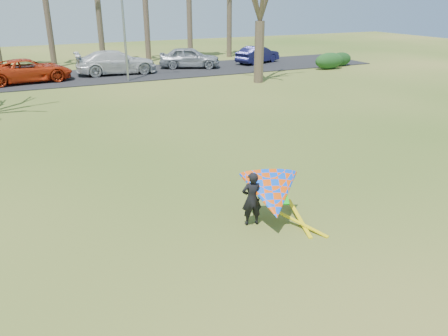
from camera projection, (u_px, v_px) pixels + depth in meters
name	position (u px, v px, depth m)	size (l,w,h in m)	color
ground	(258.00, 237.00, 10.70)	(100.00, 100.00, 0.00)	#245212
parking_strip	(91.00, 76.00, 31.78)	(46.00, 7.00, 0.06)	black
streetlight	(125.00, 13.00, 28.46)	(2.28, 0.18, 8.00)	gray
hedge_near	(329.00, 61.00, 34.98)	(2.58, 1.17, 1.29)	#163E18
hedge_far	(341.00, 59.00, 36.46)	(2.03, 0.96, 1.13)	#123415
car_2	(29.00, 70.00, 29.34)	(2.56, 5.55, 1.54)	red
car_3	(116.00, 62.00, 32.38)	(2.38, 5.85, 1.70)	silver
car_4	(190.00, 57.00, 35.16)	(1.94, 4.82, 1.64)	#92969E
car_5	(258.00, 55.00, 37.67)	(1.51, 4.34, 1.43)	#171846
kite_flyer	(271.00, 195.00, 10.96)	(2.13, 2.39, 2.02)	black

